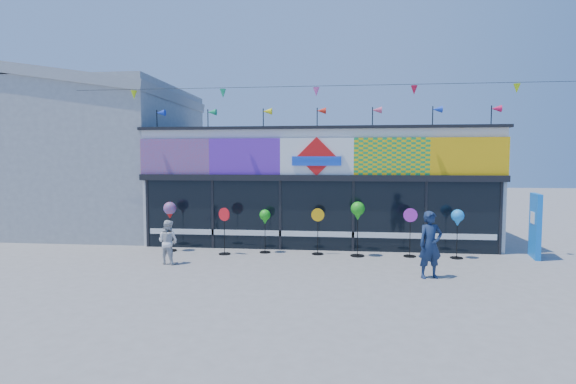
# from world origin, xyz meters

# --- Properties ---
(ground) EXTENTS (80.00, 80.00, 0.00)m
(ground) POSITION_xyz_m (0.00, 0.00, 0.00)
(ground) COLOR slate
(ground) RESTS_ON ground
(kite_shop) EXTENTS (16.00, 5.70, 5.31)m
(kite_shop) POSITION_xyz_m (0.00, 5.94, 2.05)
(kite_shop) COLOR white
(kite_shop) RESTS_ON ground
(neighbour_building) EXTENTS (8.18, 7.20, 6.87)m
(neighbour_building) POSITION_xyz_m (-10.00, 7.00, 3.20)
(neighbour_building) COLOR #A2A5A7
(neighbour_building) RESTS_ON ground
(blue_sign) EXTENTS (0.32, 0.99, 1.97)m
(blue_sign) POSITION_xyz_m (6.68, 3.02, 0.99)
(blue_sign) COLOR blue
(blue_sign) RESTS_ON ground
(spinner_0) EXTENTS (0.41, 0.41, 1.62)m
(spinner_0) POSITION_xyz_m (-4.75, 2.76, 1.29)
(spinner_0) COLOR black
(spinner_0) RESTS_ON ground
(spinner_1) EXTENTS (0.39, 0.38, 1.48)m
(spinner_1) POSITION_xyz_m (-2.86, 2.45, 0.78)
(spinner_1) COLOR black
(spinner_1) RESTS_ON ground
(spinner_2) EXTENTS (0.35, 0.35, 1.40)m
(spinner_2) POSITION_xyz_m (-1.62, 2.85, 1.12)
(spinner_2) COLOR black
(spinner_2) RESTS_ON ground
(spinner_3) EXTENTS (0.41, 0.37, 1.46)m
(spinner_3) POSITION_xyz_m (0.08, 2.78, 0.77)
(spinner_3) COLOR black
(spinner_3) RESTS_ON ground
(spinner_4) EXTENTS (0.43, 0.43, 1.70)m
(spinner_4) POSITION_xyz_m (1.31, 2.63, 1.36)
(spinner_4) COLOR black
(spinner_4) RESTS_ON ground
(spinner_5) EXTENTS (0.42, 0.38, 1.50)m
(spinner_5) POSITION_xyz_m (2.92, 2.74, 0.79)
(spinner_5) COLOR black
(spinner_5) RESTS_ON ground
(spinner_6) EXTENTS (0.38, 0.38, 1.49)m
(spinner_6) POSITION_xyz_m (4.30, 2.66, 1.20)
(spinner_6) COLOR black
(spinner_6) RESTS_ON ground
(adult_man) EXTENTS (0.71, 0.57, 1.70)m
(adult_man) POSITION_xyz_m (3.03, 0.22, 0.85)
(adult_man) COLOR #172647
(adult_man) RESTS_ON ground
(child) EXTENTS (0.68, 0.50, 1.27)m
(child) POSITION_xyz_m (-4.14, 0.99, 0.63)
(child) COLOR silver
(child) RESTS_ON ground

